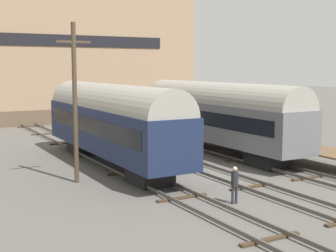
{
  "coord_description": "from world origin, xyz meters",
  "views": [
    {
      "loc": [
        -14.91,
        -21.0,
        6.04
      ],
      "look_at": [
        0.0,
        5.62,
        2.2
      ],
      "focal_mm": 50.0,
      "sensor_mm": 36.0,
      "label": 1
    }
  ],
  "objects_px": {
    "bench": "(289,136)",
    "person_worker": "(235,181)",
    "utility_pole": "(75,101)",
    "train_car_grey": "(218,113)",
    "train_car_navy": "(111,120)"
  },
  "relations": [
    {
      "from": "train_car_grey",
      "to": "bench",
      "type": "bearing_deg",
      "value": -55.18
    },
    {
      "from": "train_car_grey",
      "to": "bench",
      "type": "xyz_separation_m",
      "value": [
        2.87,
        -4.13,
        -1.27
      ]
    },
    {
      "from": "person_worker",
      "to": "utility_pole",
      "type": "xyz_separation_m",
      "value": [
        -4.86,
        7.22,
        3.31
      ]
    },
    {
      "from": "train_car_navy",
      "to": "utility_pole",
      "type": "height_order",
      "value": "utility_pole"
    },
    {
      "from": "train_car_navy",
      "to": "train_car_grey",
      "type": "bearing_deg",
      "value": 2.22
    },
    {
      "from": "train_car_grey",
      "to": "bench",
      "type": "distance_m",
      "value": 5.18
    },
    {
      "from": "person_worker",
      "to": "train_car_grey",
      "type": "bearing_deg",
      "value": 58.3
    },
    {
      "from": "bench",
      "to": "utility_pole",
      "type": "bearing_deg",
      "value": 176.93
    },
    {
      "from": "train_car_navy",
      "to": "utility_pole",
      "type": "xyz_separation_m",
      "value": [
        -3.23,
        -3.04,
        1.47
      ]
    },
    {
      "from": "train_car_navy",
      "to": "person_worker",
      "type": "height_order",
      "value": "train_car_navy"
    },
    {
      "from": "train_car_navy",
      "to": "bench",
      "type": "xyz_separation_m",
      "value": [
        11.04,
        -3.81,
        -1.28
      ]
    },
    {
      "from": "train_car_navy",
      "to": "bench",
      "type": "bearing_deg",
      "value": -19.04
    },
    {
      "from": "train_car_grey",
      "to": "train_car_navy",
      "type": "height_order",
      "value": "train_car_navy"
    },
    {
      "from": "bench",
      "to": "person_worker",
      "type": "height_order",
      "value": "bench"
    },
    {
      "from": "bench",
      "to": "person_worker",
      "type": "relative_size",
      "value": 0.83
    }
  ]
}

